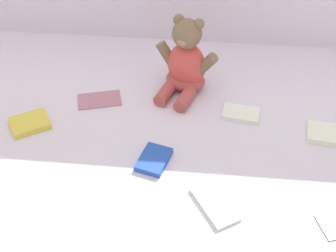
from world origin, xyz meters
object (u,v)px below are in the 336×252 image
book_case_2 (215,204)px  book_case_5 (329,134)px  book_case_4 (30,123)px  book_case_0 (241,114)px  book_case_1 (99,99)px  book_case_3 (154,160)px  teddy_bear (186,64)px

book_case_2 → book_case_5: bearing=-171.2°
book_case_2 → book_case_4: (-0.54, 0.24, 0.00)m
book_case_0 → book_case_1: bearing=-85.8°
book_case_1 → book_case_5: 0.68m
book_case_2 → book_case_1: bearing=-77.8°
book_case_5 → book_case_0: bearing=82.2°
book_case_2 → book_case_3: size_ratio=1.35×
book_case_5 → book_case_3: bearing=114.3°
book_case_1 → book_case_2: bearing=28.6°
teddy_bear → book_case_3: (-0.06, -0.33, -0.08)m
teddy_bear → book_case_2: teddy_bear is taller
book_case_0 → book_case_2: 0.35m
book_case_0 → teddy_bear: bearing=-116.3°
teddy_bear → book_case_5: teddy_bear is taller
book_case_2 → book_case_5: 0.41m
book_case_0 → book_case_5: (0.24, -0.07, 0.00)m
book_case_4 → book_case_1: bearing=-85.0°
book_case_1 → teddy_bear: bearing=93.3°
book_case_0 → book_case_2: bearing=-3.4°
book_case_1 → book_case_4: bearing=-69.0°
book_case_3 → book_case_4: bearing=179.3°
teddy_bear → book_case_0: bearing=-15.2°
teddy_bear → book_case_0: 0.23m
teddy_bear → book_case_5: (0.42, -0.19, -0.08)m
teddy_bear → book_case_3: 0.34m
book_case_1 → book_case_4: book_case_4 is taller
book_case_0 → book_case_1: (-0.43, 0.03, -0.00)m
book_case_4 → book_case_5: bearing=-119.6°
book_case_3 → book_case_4: 0.39m
book_case_0 → book_case_4: 0.61m
book_case_2 → teddy_bear: bearing=-109.4°
book_case_1 → book_case_2: size_ratio=0.97×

